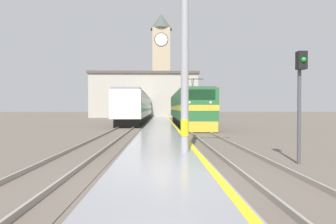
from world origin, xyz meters
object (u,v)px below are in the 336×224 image
passenger_train (142,107)px  signal_post (300,89)px  clock_tower (161,62)px  locomotive_train (187,109)px  catenary_mast (186,34)px

passenger_train → signal_post: 39.47m
clock_tower → signal_post: size_ratio=6.57×
locomotive_train → clock_tower: bearing=94.3°
passenger_train → clock_tower: size_ratio=1.89×
locomotive_train → signal_post: 19.88m
passenger_train → catenary_mast: size_ratio=5.44×
signal_post → passenger_train: bearing=101.6°
passenger_train → signal_post: bearing=-78.4°
locomotive_train → catenary_mast: (-2.04, -19.02, 2.70)m
locomotive_train → passenger_train: size_ratio=0.39×
catenary_mast → signal_post: (3.77, -0.78, -2.00)m
clock_tower → signal_post: 56.90m
catenary_mast → signal_post: 4.34m
clock_tower → signal_post: clock_tower is taller
passenger_train → signal_post: size_ratio=12.39×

